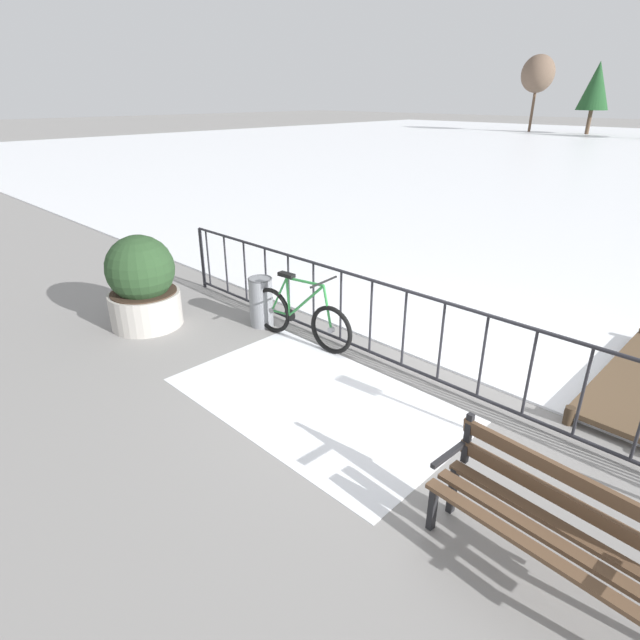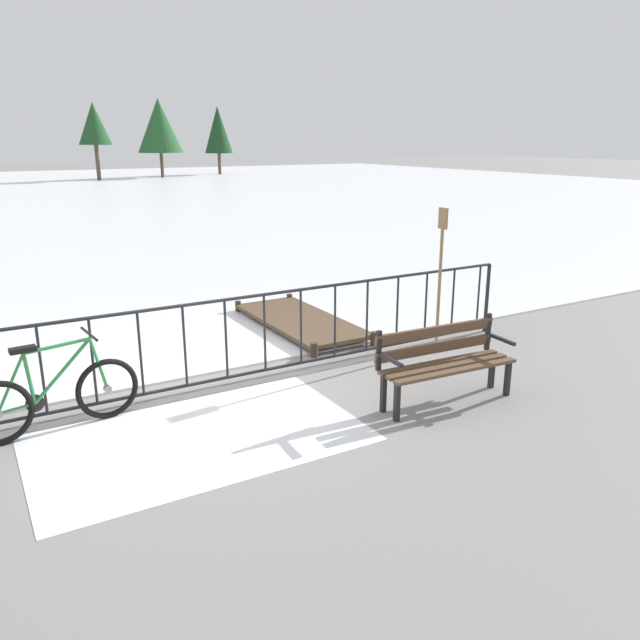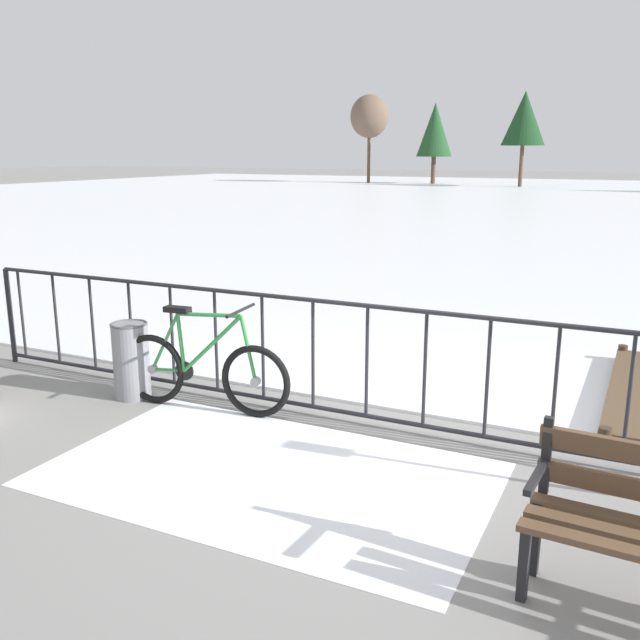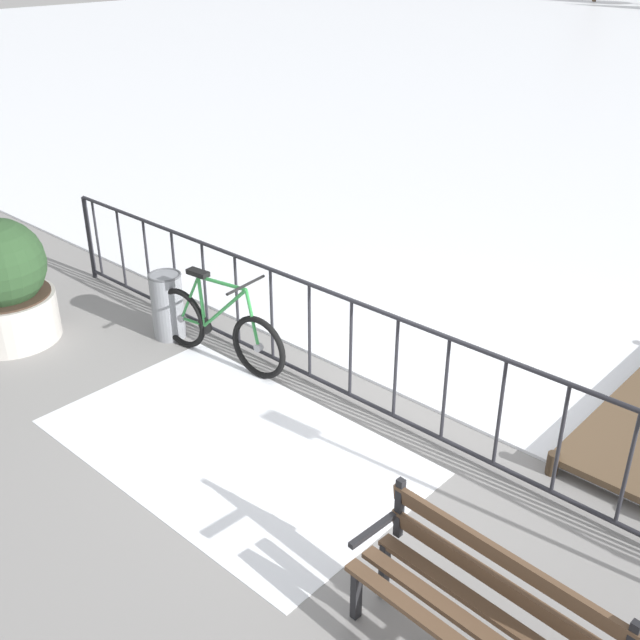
# 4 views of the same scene
# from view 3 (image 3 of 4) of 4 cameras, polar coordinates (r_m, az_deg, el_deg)

# --- Properties ---
(ground_plane) EXTENTS (160.00, 160.00, 0.00)m
(ground_plane) POSITION_cam_3_polar(r_m,az_deg,el_deg) (5.98, 6.07, -8.94)
(ground_plane) COLOR gray
(frozen_pond) EXTENTS (80.00, 56.00, 0.03)m
(frozen_pond) POSITION_cam_3_polar(r_m,az_deg,el_deg) (33.73, 22.97, 8.77)
(frozen_pond) COLOR white
(frozen_pond) RESTS_ON ground
(snow_patch) EXTENTS (3.21, 1.94, 0.01)m
(snow_patch) POSITION_cam_3_polar(r_m,az_deg,el_deg) (5.19, -4.40, -12.52)
(snow_patch) COLOR white
(snow_patch) RESTS_ON ground
(railing_fence) EXTENTS (9.06, 0.06, 1.07)m
(railing_fence) POSITION_cam_3_polar(r_m,az_deg,el_deg) (5.78, 6.21, -3.82)
(railing_fence) COLOR #232328
(railing_fence) RESTS_ON ground
(bicycle_near_railing) EXTENTS (1.71, 0.52, 0.97)m
(bicycle_near_railing) POSITION_cam_3_polar(r_m,az_deg,el_deg) (6.34, -9.66, -4.16)
(bicycle_near_railing) COLOR black
(bicycle_near_railing) RESTS_ON ground
(trash_bin) EXTENTS (0.35, 0.35, 0.73)m
(trash_bin) POSITION_cam_3_polar(r_m,az_deg,el_deg) (6.82, -15.27, -3.16)
(trash_bin) COLOR gray
(trash_bin) RESTS_ON ground
(tree_far_west) EXTENTS (2.79, 2.79, 6.30)m
(tree_far_west) POSITION_cam_3_polar(r_m,az_deg,el_deg) (52.76, 4.09, 16.34)
(tree_far_west) COLOR brown
(tree_far_west) RESTS_ON ground
(tree_far_east) EXTENTS (2.51, 2.51, 5.62)m
(tree_far_east) POSITION_cam_3_polar(r_m,az_deg,el_deg) (51.38, 9.42, 15.15)
(tree_far_east) COLOR brown
(tree_far_east) RESTS_ON ground
(tree_extra) EXTENTS (2.77, 2.77, 6.05)m
(tree_extra) POSITION_cam_3_polar(r_m,az_deg,el_deg) (48.13, 16.45, 15.61)
(tree_extra) COLOR brown
(tree_extra) RESTS_ON ground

